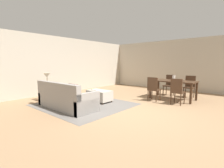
{
  "coord_description": "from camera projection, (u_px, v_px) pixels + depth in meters",
  "views": [
    {
      "loc": [
        2.68,
        -4.06,
        1.44
      ],
      "look_at": [
        -1.4,
        0.65,
        0.66
      ],
      "focal_mm": 26.45,
      "sensor_mm": 36.0,
      "label": 1
    }
  ],
  "objects": [
    {
      "name": "table_lamp",
      "position": [
        47.0,
        76.0,
        6.23
      ],
      "size": [
        0.26,
        0.26,
        0.52
      ],
      "color": "brown",
      "rests_on": "side_table"
    },
    {
      "name": "dining_chair_far_right",
      "position": [
        190.0,
        85.0,
        6.98
      ],
      "size": [
        0.42,
        0.42,
        0.92
      ],
      "color": "#422B1C",
      "rests_on": "ground_plane"
    },
    {
      "name": "couch",
      "position": [
        66.0,
        99.0,
        5.31
      ],
      "size": [
        2.18,
        0.85,
        0.86
      ],
      "color": "gray",
      "rests_on": "ground_plane"
    },
    {
      "name": "book_on_ottoman",
      "position": [
        95.0,
        90.0,
        6.23
      ],
      "size": [
        0.27,
        0.22,
        0.03
      ],
      "primitive_type": "cube",
      "rotation": [
        0.0,
        0.0,
        0.07
      ],
      "color": "silver",
      "rests_on": "ottoman_table"
    },
    {
      "name": "dining_table",
      "position": [
        173.0,
        83.0,
        6.6
      ],
      "size": [
        1.71,
        0.87,
        0.76
      ],
      "color": "#422B1C",
      "rests_on": "ground_plane"
    },
    {
      "name": "area_rug",
      "position": [
        85.0,
        104.0,
        5.82
      ],
      "size": [
        3.0,
        2.8,
        0.01
      ],
      "primitive_type": "cube",
      "color": "slate",
      "rests_on": "ground_plane"
    },
    {
      "name": "dining_chair_near_left",
      "position": [
        153.0,
        88.0,
        6.29
      ],
      "size": [
        0.41,
        0.41,
        0.92
      ],
      "color": "#422B1C",
      "rests_on": "ground_plane"
    },
    {
      "name": "dining_chair_far_left",
      "position": [
        169.0,
        84.0,
        7.53
      ],
      "size": [
        0.41,
        0.41,
        0.92
      ],
      "color": "#422B1C",
      "rests_on": "ground_plane"
    },
    {
      "name": "dining_chair_near_right",
      "position": [
        177.0,
        90.0,
        5.74
      ],
      "size": [
        0.41,
        0.41,
        0.92
      ],
      "color": "#422B1C",
      "rests_on": "ground_plane"
    },
    {
      "name": "wall_left",
      "position": [
        62.0,
        65.0,
        8.09
      ],
      "size": [
        0.12,
        11.0,
        2.7
      ],
      "primitive_type": "cube",
      "color": "#BCB2A0",
      "rests_on": "ground_plane"
    },
    {
      "name": "ground_plane",
      "position": [
        133.0,
        112.0,
        4.96
      ],
      "size": [
        10.8,
        10.8,
        0.0
      ],
      "primitive_type": "plane",
      "color": "#9E7A56"
    },
    {
      "name": "side_table",
      "position": [
        48.0,
        90.0,
        6.3
      ],
      "size": [
        0.4,
        0.4,
        0.56
      ],
      "color": "olive",
      "rests_on": "ground_plane"
    },
    {
      "name": "wall_back",
      "position": [
        187.0,
        65.0,
        8.55
      ],
      "size": [
        9.0,
        0.12,
        2.7
      ],
      "primitive_type": "cube",
      "color": "#BCB2A0",
      "rests_on": "ground_plane"
    },
    {
      "name": "ottoman_table",
      "position": [
        99.0,
        95.0,
        6.22
      ],
      "size": [
        0.9,
        0.57,
        0.43
      ],
      "color": "#B7AD9E",
      "rests_on": "ground_plane"
    },
    {
      "name": "vase_centerpiece",
      "position": [
        174.0,
        78.0,
        6.52
      ],
      "size": [
        0.11,
        0.11,
        0.21
      ],
      "primitive_type": "cylinder",
      "color": "silver",
      "rests_on": "dining_table"
    }
  ]
}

